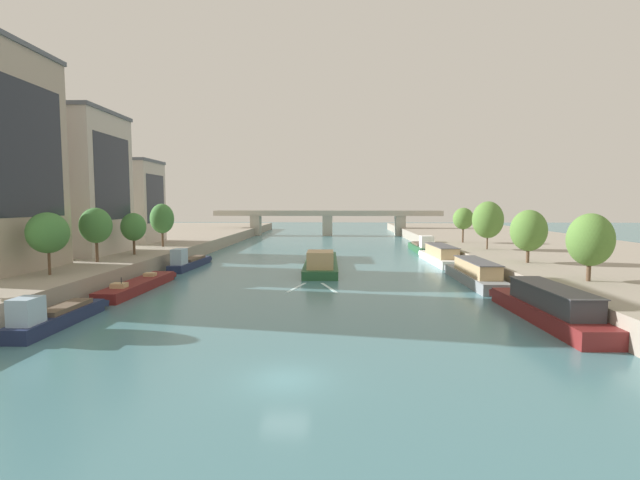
{
  "coord_description": "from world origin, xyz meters",
  "views": [
    {
      "loc": [
        2.72,
        -22.94,
        9.34
      ],
      "look_at": [
        0.0,
        49.3,
        3.42
      ],
      "focal_mm": 25.08,
      "sensor_mm": 36.0,
      "label": 1
    }
  ],
  "objects_px": {
    "moored_boat_left_midway": "(139,285)",
    "tree_left_midway": "(162,219)",
    "tree_right_third": "(463,219)",
    "tree_left_distant": "(96,226)",
    "tree_left_far": "(48,233)",
    "moored_boat_right_gap_after": "(475,274)",
    "moored_boat_right_end": "(422,247)",
    "bridge_far": "(327,219)",
    "tree_right_distant": "(590,240)",
    "tree_right_end_of_row": "(529,231)",
    "tree_right_past_mid": "(488,220)",
    "moored_boat_left_end": "(189,262)",
    "barge_midriver": "(321,262)",
    "moored_boat_left_near": "(55,316)",
    "tree_left_second": "(133,227)",
    "moored_boat_right_near": "(440,255)",
    "moored_boat_right_lone": "(548,306)"
  },
  "relations": [
    {
      "from": "tree_left_far",
      "to": "bridge_far",
      "type": "height_order",
      "value": "tree_left_far"
    },
    {
      "from": "moored_boat_left_midway",
      "to": "tree_right_third",
      "type": "height_order",
      "value": "tree_right_third"
    },
    {
      "from": "moored_boat_left_near",
      "to": "moored_boat_right_lone",
      "type": "distance_m",
      "value": 38.1
    },
    {
      "from": "moored_boat_right_gap_after",
      "to": "tree_left_far",
      "type": "xyz_separation_m",
      "value": [
        -44.68,
        -9.35,
        5.26
      ]
    },
    {
      "from": "moored_boat_right_gap_after",
      "to": "tree_right_third",
      "type": "bearing_deg",
      "value": 77.09
    },
    {
      "from": "barge_midriver",
      "to": "moored_boat_right_near",
      "type": "xyz_separation_m",
      "value": [
        18.47,
        6.82,
        0.26
      ]
    },
    {
      "from": "bridge_far",
      "to": "moored_boat_left_midway",
      "type": "bearing_deg",
      "value": -102.59
    },
    {
      "from": "tree_left_far",
      "to": "tree_right_third",
      "type": "xyz_separation_m",
      "value": [
        51.45,
        38.86,
        0.16
      ]
    },
    {
      "from": "barge_midriver",
      "to": "moored_boat_right_lone",
      "type": "bearing_deg",
      "value": -56.01
    },
    {
      "from": "barge_midriver",
      "to": "bridge_far",
      "type": "relative_size",
      "value": 0.36
    },
    {
      "from": "moored_boat_right_end",
      "to": "bridge_far",
      "type": "height_order",
      "value": "bridge_far"
    },
    {
      "from": "tree_right_distant",
      "to": "tree_left_distant",
      "type": "bearing_deg",
      "value": 167.64
    },
    {
      "from": "tree_left_midway",
      "to": "tree_right_distant",
      "type": "xyz_separation_m",
      "value": [
        51.63,
        -30.83,
        -0.82
      ]
    },
    {
      "from": "moored_boat_left_midway",
      "to": "tree_left_midway",
      "type": "bearing_deg",
      "value": 106.04
    },
    {
      "from": "moored_boat_left_midway",
      "to": "bridge_far",
      "type": "bearing_deg",
      "value": 77.41
    },
    {
      "from": "tree_left_distant",
      "to": "tree_right_end_of_row",
      "type": "bearing_deg",
      "value": 1.49
    },
    {
      "from": "tree_left_far",
      "to": "moored_boat_left_near",
      "type": "bearing_deg",
      "value": -55.54
    },
    {
      "from": "barge_midriver",
      "to": "tree_left_far",
      "type": "distance_m",
      "value": 33.79
    },
    {
      "from": "tree_left_second",
      "to": "tree_right_third",
      "type": "relative_size",
      "value": 0.92
    },
    {
      "from": "tree_right_past_mid",
      "to": "tree_right_third",
      "type": "distance_m",
      "value": 12.11
    },
    {
      "from": "tree_left_midway",
      "to": "tree_right_third",
      "type": "relative_size",
      "value": 1.12
    },
    {
      "from": "tree_right_distant",
      "to": "tree_right_past_mid",
      "type": "xyz_separation_m",
      "value": [
        0.26,
        28.43,
        0.79
      ]
    },
    {
      "from": "barge_midriver",
      "to": "moored_boat_left_near",
      "type": "relative_size",
      "value": 2.18
    },
    {
      "from": "tree_left_far",
      "to": "bridge_far",
      "type": "relative_size",
      "value": 0.09
    },
    {
      "from": "moored_boat_right_end",
      "to": "bridge_far",
      "type": "relative_size",
      "value": 0.22
    },
    {
      "from": "moored_boat_left_midway",
      "to": "tree_left_far",
      "type": "height_order",
      "value": "tree_left_far"
    },
    {
      "from": "tree_right_third",
      "to": "tree_left_midway",
      "type": "bearing_deg",
      "value": -169.34
    },
    {
      "from": "moored_boat_right_end",
      "to": "tree_left_distant",
      "type": "relative_size",
      "value": 2.24
    },
    {
      "from": "moored_boat_right_gap_after",
      "to": "moored_boat_right_end",
      "type": "xyz_separation_m",
      "value": [
        0.4,
        34.5,
        -0.18
      ]
    },
    {
      "from": "moored_boat_right_end",
      "to": "bridge_far",
      "type": "distance_m",
      "value": 47.72
    },
    {
      "from": "tree_right_distant",
      "to": "bridge_far",
      "type": "distance_m",
      "value": 92.66
    },
    {
      "from": "barge_midriver",
      "to": "tree_left_distant",
      "type": "bearing_deg",
      "value": -158.16
    },
    {
      "from": "moored_boat_right_lone",
      "to": "tree_right_past_mid",
      "type": "bearing_deg",
      "value": 79.15
    },
    {
      "from": "tree_right_past_mid",
      "to": "moored_boat_left_end",
      "type": "bearing_deg",
      "value": -171.92
    },
    {
      "from": "tree_left_far",
      "to": "tree_right_end_of_row",
      "type": "relative_size",
      "value": 0.98
    },
    {
      "from": "moored_boat_right_end",
      "to": "moored_boat_right_near",
      "type": "bearing_deg",
      "value": -91.04
    },
    {
      "from": "tree_right_third",
      "to": "barge_midriver",
      "type": "bearing_deg",
      "value": -143.82
    },
    {
      "from": "moored_boat_left_near",
      "to": "moored_boat_left_end",
      "type": "relative_size",
      "value": 0.83
    },
    {
      "from": "moored_boat_left_end",
      "to": "tree_right_end_of_row",
      "type": "distance_m",
      "value": 45.55
    },
    {
      "from": "barge_midriver",
      "to": "moored_boat_left_end",
      "type": "height_order",
      "value": "barge_midriver"
    },
    {
      "from": "moored_boat_right_near",
      "to": "tree_right_end_of_row",
      "type": "height_order",
      "value": "tree_right_end_of_row"
    },
    {
      "from": "moored_boat_right_gap_after",
      "to": "bridge_far",
      "type": "distance_m",
      "value": 80.32
    },
    {
      "from": "moored_boat_right_near",
      "to": "tree_right_past_mid",
      "type": "distance_m",
      "value": 9.02
    },
    {
      "from": "tree_left_midway",
      "to": "moored_boat_right_gap_after",
      "type": "bearing_deg",
      "value": -23.88
    },
    {
      "from": "tree_left_distant",
      "to": "tree_left_midway",
      "type": "distance_m",
      "value": 19.43
    },
    {
      "from": "tree_left_distant",
      "to": "moored_boat_left_near",
      "type": "bearing_deg",
      "value": -69.1
    },
    {
      "from": "moored_boat_left_near",
      "to": "tree_right_third",
      "type": "xyz_separation_m",
      "value": [
        44.2,
        49.42,
        5.74
      ]
    },
    {
      "from": "bridge_far",
      "to": "tree_left_second",
      "type": "bearing_deg",
      "value": -110.12
    },
    {
      "from": "moored_boat_right_gap_after",
      "to": "tree_left_distant",
      "type": "bearing_deg",
      "value": 179.51
    },
    {
      "from": "tree_right_end_of_row",
      "to": "bridge_far",
      "type": "height_order",
      "value": "tree_right_end_of_row"
    }
  ]
}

